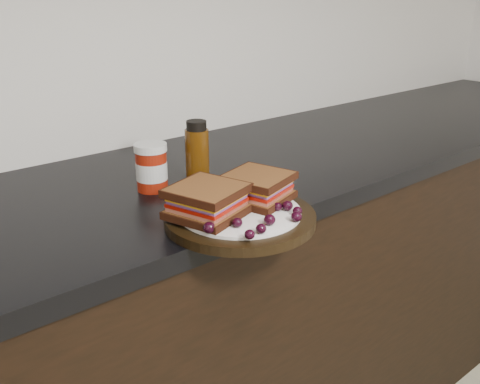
% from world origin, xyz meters
% --- Properties ---
extents(countertop, '(3.98, 0.60, 0.04)m').
position_xyz_m(countertop, '(0.00, 1.70, 0.88)').
color(countertop, black).
rests_on(countertop, base_cabinets).
extents(plate, '(0.28, 0.28, 0.02)m').
position_xyz_m(plate, '(0.17, 1.43, 0.91)').
color(plate, black).
rests_on(plate, countertop).
extents(sandwich_left, '(0.15, 0.15, 0.06)m').
position_xyz_m(sandwich_left, '(0.11, 1.45, 0.95)').
color(sandwich_left, brown).
rests_on(sandwich_left, plate).
extents(sandwich_right, '(0.14, 0.14, 0.05)m').
position_xyz_m(sandwich_right, '(0.23, 1.45, 0.95)').
color(sandwich_right, brown).
rests_on(sandwich_right, plate).
extents(grape_0, '(0.02, 0.02, 0.02)m').
position_xyz_m(grape_0, '(0.07, 1.39, 0.93)').
color(grape_0, black).
rests_on(grape_0, plate).
extents(grape_1, '(0.02, 0.02, 0.02)m').
position_xyz_m(grape_1, '(0.12, 1.37, 0.93)').
color(grape_1, black).
rests_on(grape_1, plate).
extents(grape_2, '(0.02, 0.02, 0.02)m').
position_xyz_m(grape_2, '(0.10, 1.33, 0.93)').
color(grape_2, black).
rests_on(grape_2, plate).
extents(grape_3, '(0.02, 0.02, 0.02)m').
position_xyz_m(grape_3, '(0.13, 1.33, 0.93)').
color(grape_3, black).
rests_on(grape_3, plate).
extents(grape_4, '(0.02, 0.02, 0.02)m').
position_xyz_m(grape_4, '(0.17, 1.35, 0.93)').
color(grape_4, black).
rests_on(grape_4, plate).
extents(grape_5, '(0.01, 0.01, 0.01)m').
position_xyz_m(grape_5, '(0.18, 1.36, 0.93)').
color(grape_5, black).
rests_on(grape_5, plate).
extents(grape_6, '(0.02, 0.02, 0.02)m').
position_xyz_m(grape_6, '(0.21, 1.33, 0.93)').
color(grape_6, black).
rests_on(grape_6, plate).
extents(grape_7, '(0.02, 0.02, 0.02)m').
position_xyz_m(grape_7, '(0.23, 1.34, 0.93)').
color(grape_7, black).
rests_on(grape_7, plate).
extents(grape_8, '(0.02, 0.02, 0.02)m').
position_xyz_m(grape_8, '(0.24, 1.37, 0.93)').
color(grape_8, black).
rests_on(grape_8, plate).
extents(grape_9, '(0.02, 0.02, 0.02)m').
position_xyz_m(grape_9, '(0.22, 1.38, 0.93)').
color(grape_9, black).
rests_on(grape_9, plate).
extents(grape_10, '(0.02, 0.02, 0.02)m').
position_xyz_m(grape_10, '(0.26, 1.43, 0.93)').
color(grape_10, black).
rests_on(grape_10, plate).
extents(grape_11, '(0.02, 0.02, 0.02)m').
position_xyz_m(grape_11, '(0.23, 1.44, 0.93)').
color(grape_11, black).
rests_on(grape_11, plate).
extents(grape_12, '(0.02, 0.02, 0.02)m').
position_xyz_m(grape_12, '(0.25, 1.45, 0.93)').
color(grape_12, black).
rests_on(grape_12, plate).
extents(grape_13, '(0.02, 0.02, 0.02)m').
position_xyz_m(grape_13, '(0.22, 1.49, 0.93)').
color(grape_13, black).
rests_on(grape_13, plate).
extents(grape_14, '(0.01, 0.01, 0.01)m').
position_xyz_m(grape_14, '(0.12, 1.48, 0.93)').
color(grape_14, black).
rests_on(grape_14, plate).
extents(grape_15, '(0.02, 0.02, 0.02)m').
position_xyz_m(grape_15, '(0.11, 1.46, 0.93)').
color(grape_15, black).
rests_on(grape_15, plate).
extents(grape_16, '(0.02, 0.02, 0.01)m').
position_xyz_m(grape_16, '(0.09, 1.43, 0.93)').
color(grape_16, black).
rests_on(grape_16, plate).
extents(grape_17, '(0.02, 0.02, 0.02)m').
position_xyz_m(grape_17, '(0.10, 1.41, 0.93)').
color(grape_17, black).
rests_on(grape_17, plate).
extents(grape_18, '(0.02, 0.02, 0.02)m').
position_xyz_m(grape_18, '(0.11, 1.47, 0.93)').
color(grape_18, black).
rests_on(grape_18, plate).
extents(grape_19, '(0.02, 0.02, 0.02)m').
position_xyz_m(grape_19, '(0.10, 1.45, 0.93)').
color(grape_19, black).
rests_on(grape_19, plate).
extents(grape_20, '(0.02, 0.02, 0.02)m').
position_xyz_m(grape_20, '(0.11, 1.41, 0.93)').
color(grape_20, black).
rests_on(grape_20, plate).
extents(condiment_jar, '(0.08, 0.08, 0.10)m').
position_xyz_m(condiment_jar, '(0.13, 1.68, 0.95)').
color(condiment_jar, maroon).
rests_on(condiment_jar, countertop).
extents(oil_bottle, '(0.07, 0.07, 0.14)m').
position_xyz_m(oil_bottle, '(0.23, 1.64, 0.97)').
color(oil_bottle, '#452506').
rests_on(oil_bottle, countertop).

